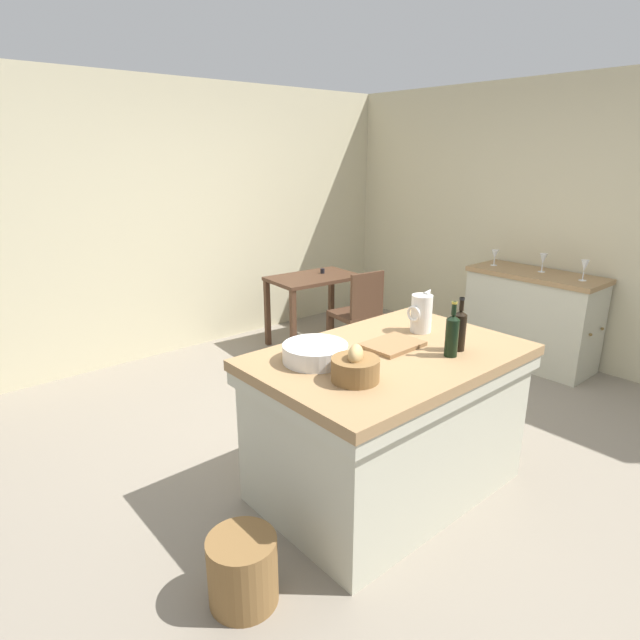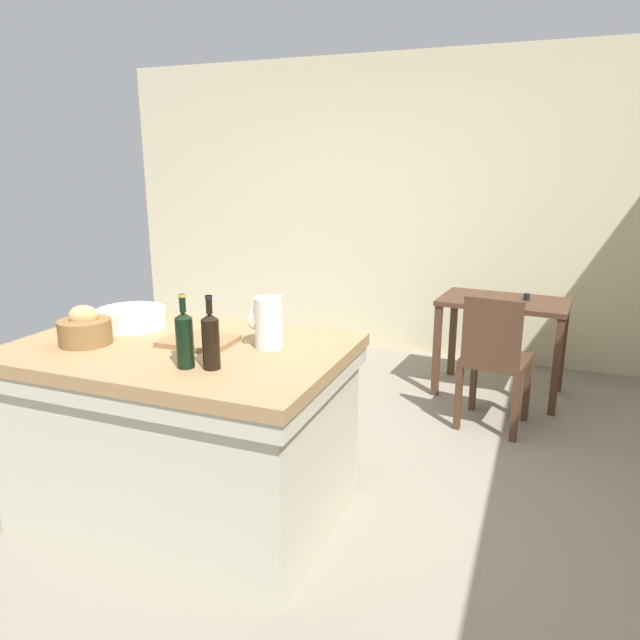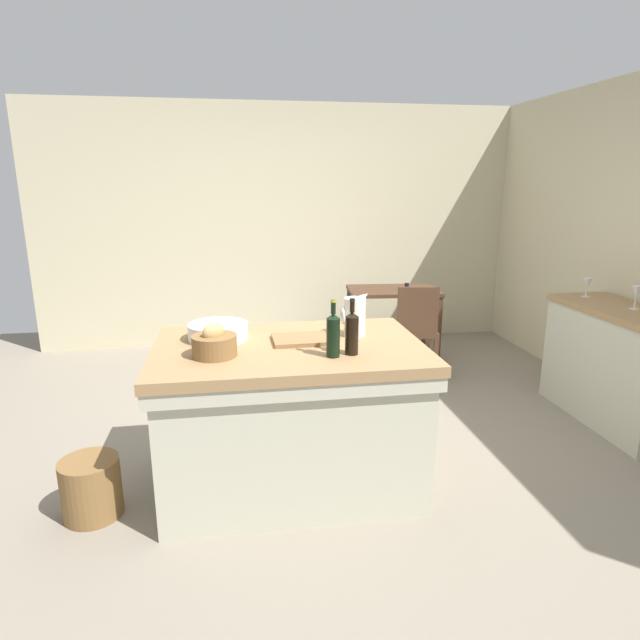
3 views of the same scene
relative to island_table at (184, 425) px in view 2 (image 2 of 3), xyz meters
The scene contains 11 objects.
ground_plane 0.69m from the island_table, 58.45° to the left, with size 6.76×6.76×0.00m, color gray.
wall_back 3.15m from the island_table, 85.05° to the left, with size 5.32×0.12×2.60m, color beige.
island_table is the anchor object (origin of this frame).
writing_desk 2.56m from the island_table, 59.62° to the left, with size 0.94×0.64×0.78m.
wooden_chair 2.02m from the island_table, 49.97° to the left, with size 0.45×0.45×0.90m.
pitcher 0.67m from the island_table, 16.20° to the left, with size 0.17×0.13×0.28m.
wash_bowl 0.63m from the island_table, 156.59° to the left, with size 0.35×0.35×0.10m, color silver.
bread_basket 0.64m from the island_table, 161.19° to the right, with size 0.24×0.24×0.18m.
cutting_board 0.43m from the island_table, 34.59° to the left, with size 0.33×0.25×0.02m, color olive.
wine_bottle_dark 0.65m from the island_table, 35.52° to the right, with size 0.07×0.07×0.31m.
wine_bottle_amber 0.62m from the island_table, 50.34° to the right, with size 0.07×0.07×0.31m.
Camera 2 is at (1.29, -2.60, 1.69)m, focal length 32.90 mm.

